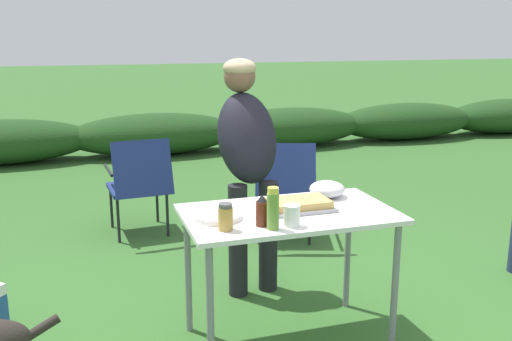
# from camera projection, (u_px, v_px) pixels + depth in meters

# --- Properties ---
(ground_plane) EXTENTS (60.00, 60.00, 0.00)m
(ground_plane) POSITION_uv_depth(u_px,v_px,m) (287.00, 340.00, 3.14)
(ground_plane) COLOR #336028
(shrub_hedge) EXTENTS (14.40, 0.90, 0.57)m
(shrub_hedge) POSITION_uv_depth(u_px,v_px,m) (154.00, 134.00, 7.92)
(shrub_hedge) COLOR #1E4219
(shrub_hedge) RESTS_ON ground
(folding_table) EXTENTS (1.10, 0.64, 0.74)m
(folding_table) POSITION_uv_depth(u_px,v_px,m) (289.00, 226.00, 2.99)
(folding_table) COLOR white
(folding_table) RESTS_ON ground
(food_tray) EXTENTS (0.36, 0.23, 0.06)m
(food_tray) POSITION_uv_depth(u_px,v_px,m) (299.00, 205.00, 3.00)
(food_tray) COLOR #9E9EA3
(food_tray) RESTS_ON folding_table
(plate_stack) EXTENTS (0.25, 0.25, 0.03)m
(plate_stack) POSITION_uv_depth(u_px,v_px,m) (217.00, 216.00, 2.85)
(plate_stack) COLOR white
(plate_stack) RESTS_ON folding_table
(mixing_bowl) EXTENTS (0.20, 0.20, 0.09)m
(mixing_bowl) POSITION_uv_depth(u_px,v_px,m) (327.00, 189.00, 3.23)
(mixing_bowl) COLOR silver
(mixing_bowl) RESTS_ON folding_table
(paper_cup_stack) EXTENTS (0.08, 0.08, 0.10)m
(paper_cup_stack) POSITION_uv_depth(u_px,v_px,m) (292.00, 216.00, 2.74)
(paper_cup_stack) COLOR white
(paper_cup_stack) RESTS_ON folding_table
(bbq_sauce_bottle) EXTENTS (0.06, 0.06, 0.15)m
(bbq_sauce_bottle) POSITION_uv_depth(u_px,v_px,m) (262.00, 211.00, 2.74)
(bbq_sauce_bottle) COLOR #562314
(bbq_sauce_bottle) RESTS_ON folding_table
(spice_jar) EXTENTS (0.07, 0.07, 0.13)m
(spice_jar) POSITION_uv_depth(u_px,v_px,m) (226.00, 217.00, 2.68)
(spice_jar) COLOR #B2893D
(spice_jar) RESTS_ON folding_table
(relish_jar) EXTENTS (0.06, 0.06, 0.20)m
(relish_jar) POSITION_uv_depth(u_px,v_px,m) (273.00, 209.00, 2.68)
(relish_jar) COLOR olive
(relish_jar) RESTS_ON folding_table
(standing_person_in_red_jacket) EXTENTS (0.42, 0.51, 1.49)m
(standing_person_in_red_jacket) POSITION_uv_depth(u_px,v_px,m) (247.00, 151.00, 3.61)
(standing_person_in_red_jacket) COLOR black
(standing_person_in_red_jacket) RESTS_ON ground
(camp_chair_green_behind_table) EXTENTS (0.51, 0.62, 0.83)m
(camp_chair_green_behind_table) POSITION_uv_depth(u_px,v_px,m) (140.00, 182.00, 4.65)
(camp_chair_green_behind_table) COLOR navy
(camp_chair_green_behind_table) RESTS_ON ground
(camp_chair_near_hedge) EXTENTS (0.63, 0.71, 0.83)m
(camp_chair_near_hedge) POSITION_uv_depth(u_px,v_px,m) (285.00, 185.00, 4.54)
(camp_chair_near_hedge) COLOR navy
(camp_chair_near_hedge) RESTS_ON ground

